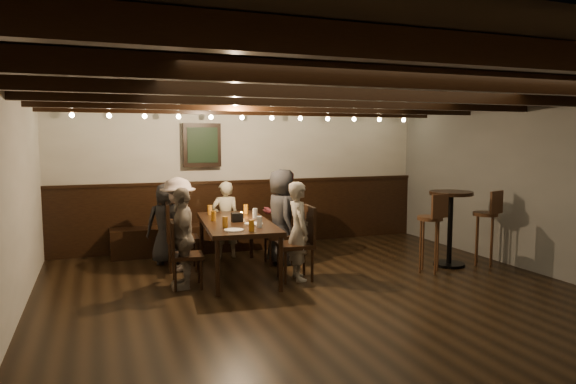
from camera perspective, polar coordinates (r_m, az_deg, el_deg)
name	(u,v)px	position (r m, az deg, el deg)	size (l,w,h in m)	color
room	(252,191)	(7.66, -3.99, 0.06)	(7.00, 7.00, 7.00)	black
dining_table	(237,226)	(7.03, -5.74, -3.74)	(1.07, 2.04, 0.74)	black
chair_left_near	(181,250)	(7.46, -11.78, -6.28)	(0.48, 0.48, 0.96)	black
chair_left_far	(186,267)	(6.59, -11.27, -8.19)	(0.42, 0.42, 0.85)	black
chair_right_near	(280,246)	(7.68, -0.94, -6.00)	(0.43, 0.43, 0.87)	black
chair_right_far	(296,257)	(6.83, 0.95, -7.25)	(0.48, 0.48, 0.98)	black
person_bench_left	(167,223)	(7.84, -13.34, -3.41)	(0.59, 0.38, 1.21)	black
person_bench_centre	(225,220)	(8.06, -6.97, -3.06)	(0.44, 0.29, 1.20)	gray
person_bench_right	(284,213)	(8.08, -0.49, -2.39)	(0.67, 0.52, 1.37)	maroon
person_left_near	(179,224)	(7.39, -12.07, -3.50)	(0.85, 0.49, 1.32)	#B39F97
person_left_far	(183,238)	(6.51, -11.62, -5.02)	(0.74, 0.31, 1.27)	gray
person_right_near	(282,217)	(7.61, -0.72, -2.75)	(0.69, 0.45, 1.41)	#252527
person_right_far	(299,231)	(6.76, 1.20, -4.34)	(0.47, 0.31, 1.30)	gray
pint_a	(210,210)	(7.65, -8.68, -1.99)	(0.07, 0.07, 0.14)	#BF7219
pint_b	(246,209)	(7.68, -4.71, -1.91)	(0.07, 0.07, 0.14)	#BF7219
pint_c	(213,216)	(7.06, -8.29, -2.65)	(0.07, 0.07, 0.14)	#BF7219
pint_d	(255,213)	(7.25, -3.67, -2.37)	(0.07, 0.07, 0.14)	silver
pint_e	(225,222)	(6.53, -7.00, -3.33)	(0.07, 0.07, 0.14)	#BF7219
pint_f	(259,222)	(6.51, -3.21, -3.33)	(0.07, 0.07, 0.14)	silver
pint_g	(251,226)	(6.24, -4.08, -3.75)	(0.07, 0.07, 0.14)	#BF7219
plate_near	(234,230)	(6.31, -6.04, -4.23)	(0.24, 0.24, 0.01)	white
plate_far	(254,224)	(6.76, -3.82, -3.53)	(0.24, 0.24, 0.01)	white
condiment_caddy	(237,217)	(6.96, -5.68, -2.83)	(0.15, 0.10, 0.12)	black
candle	(241,216)	(7.32, -5.21, -2.66)	(0.05, 0.05, 0.05)	beige
high_top_table	(450,217)	(7.83, 17.60, -2.68)	(0.62, 0.62, 1.10)	black
bar_stool_left	(430,243)	(7.42, 15.46, -5.48)	(0.37, 0.38, 1.11)	#351E11
bar_stool_right	(485,237)	(8.08, 21.03, -4.74)	(0.38, 0.39, 1.11)	#351E11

